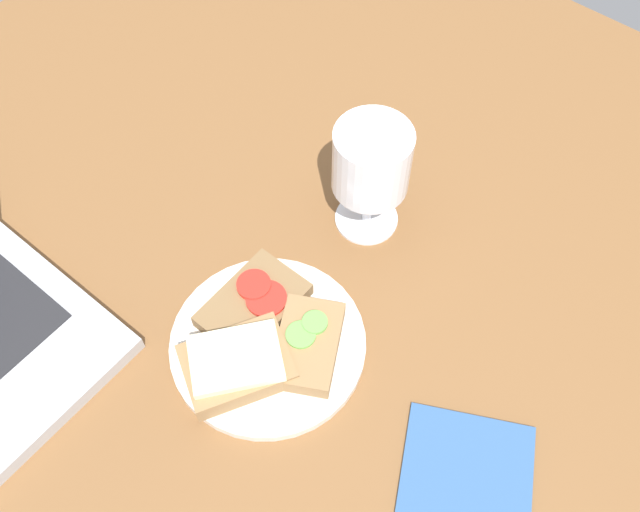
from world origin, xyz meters
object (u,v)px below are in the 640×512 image
at_px(plate, 268,344).
at_px(napkin, 466,483).
at_px(sandwich_with_tomato, 256,302).
at_px(wine_glass, 371,165).
at_px(sandwich_with_cheese, 237,364).
at_px(sandwich_with_cucumber, 308,344).

height_order(plate, napkin, plate).
relative_size(sandwich_with_tomato, napkin, 0.82).
height_order(plate, wine_glass, wine_glass).
xyz_separation_m(sandwich_with_cheese, sandwich_with_tomato, (0.07, 0.04, -0.01)).
distance_m(plate, napkin, 0.25).
height_order(plate, sandwich_with_cucumber, sandwich_with_cucumber).
xyz_separation_m(sandwich_with_cheese, wine_glass, (0.24, 0.02, 0.07)).
relative_size(sandwich_with_cheese, napkin, 0.96).
bearing_deg(napkin, plate, 92.73).
bearing_deg(sandwich_with_tomato, napkin, -92.58).
relative_size(sandwich_with_tomato, wine_glass, 0.76).
xyz_separation_m(sandwich_with_cucumber, napkin, (-0.01, -0.21, -0.02)).
bearing_deg(wine_glass, plate, -174.44).
distance_m(sandwich_with_cheese, sandwich_with_tomato, 0.08).
bearing_deg(sandwich_with_tomato, plate, -123.14).
xyz_separation_m(plate, sandwich_with_tomato, (0.02, 0.04, 0.02)).
bearing_deg(sandwich_with_tomato, sandwich_with_cheese, -152.51).
xyz_separation_m(plate, wine_glass, (0.20, 0.02, 0.10)).
bearing_deg(sandwich_with_cheese, plate, -2.24).
bearing_deg(sandwich_with_cucumber, plate, 118.43).
relative_size(wine_glass, napkin, 1.09).
height_order(sandwich_with_cheese, sandwich_with_cucumber, sandwich_with_cheese).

